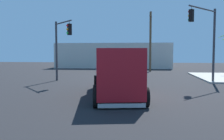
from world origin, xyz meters
TOP-DOWN VIEW (x-y plane):
  - ground_plane at (0.00, 0.00)m, footprint 100.00×100.00m
  - delivery_truck at (-0.85, -0.44)m, footprint 4.02×8.35m
  - traffic_light_primary at (-6.62, 6.63)m, footprint 2.40×2.93m
  - traffic_light_secondary at (6.24, 6.35)m, footprint 2.96×3.46m
  - utility_pole at (2.03, 20.06)m, footprint 0.44×2.19m
  - building_backdrop at (-4.00, 28.29)m, footprint 19.73×6.00m

SIDE VIEW (x-z plane):
  - ground_plane at x=0.00m, z-range 0.00..0.00m
  - delivery_truck at x=-0.85m, z-range 0.06..2.99m
  - building_backdrop at x=-4.00m, z-range 0.00..4.24m
  - traffic_light_primary at x=-6.62m, z-range 0.87..6.49m
  - utility_pole at x=2.03m, z-range 0.14..8.51m
  - traffic_light_secondary at x=6.24m, z-range 1.14..7.53m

